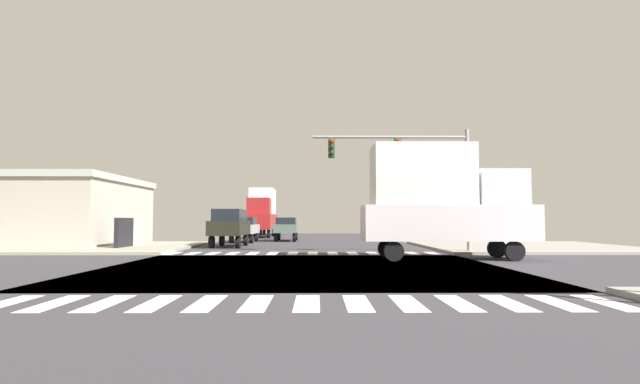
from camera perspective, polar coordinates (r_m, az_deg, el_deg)
ground at (r=17.07m, az=-1.90°, el=-8.99°), size 90.00×90.00×0.05m
sidewalk_corner_ne at (r=31.63m, az=23.11°, el=-5.97°), size 12.00×12.00×0.14m
sidewalk_corner_nw at (r=31.99m, az=-25.40°, el=-5.88°), size 12.00×12.00×0.14m
crosswalk_near at (r=9.85m, az=-4.52°, el=-12.95°), size 13.50×2.00×0.01m
crosswalk_far at (r=24.35m, az=-2.05°, el=-7.25°), size 13.50×2.00×0.01m
traffic_signal_mast at (r=24.68m, az=10.11°, el=3.70°), size 7.90×0.55×6.25m
street_lamp at (r=39.69m, az=10.03°, el=1.11°), size 1.78×0.32×7.88m
bank_building at (r=36.26m, az=-29.33°, el=-2.00°), size 11.87×10.56×4.48m
sedan_nearside_1 at (r=36.90m, az=-8.92°, el=-4.17°), size 1.80×4.30×1.88m
suv_farside_1 at (r=30.77m, az=-10.62°, el=-3.80°), size 1.96×4.60×2.34m
pickup_crossing_1 at (r=55.90m, az=-6.02°, el=-3.74°), size 2.00×5.10×2.35m
sedan_leading_2 at (r=39.07m, az=-4.01°, el=-4.16°), size 1.80×4.30×1.88m
box_truck_middle_1 at (r=48.24m, az=-6.90°, el=-2.28°), size 2.40×7.20×4.85m
box_truck_outer_2 at (r=21.19m, az=14.19°, el=-0.79°), size 7.20×2.40×4.85m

